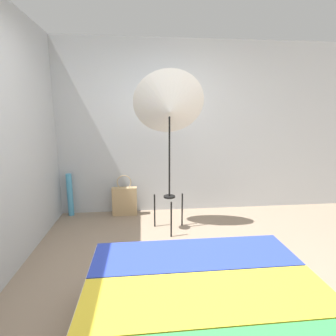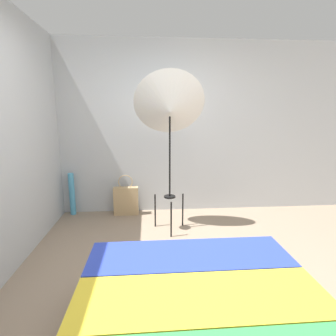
{
  "view_description": "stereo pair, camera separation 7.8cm",
  "coord_description": "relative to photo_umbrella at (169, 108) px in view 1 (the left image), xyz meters",
  "views": [
    {
      "loc": [
        -0.38,
        -1.86,
        1.52
      ],
      "look_at": [
        -0.06,
        1.23,
        0.88
      ],
      "focal_mm": 28.0,
      "sensor_mm": 36.0,
      "label": 1
    },
    {
      "loc": [
        -0.3,
        -1.87,
        1.52
      ],
      "look_at": [
        -0.06,
        1.23,
        0.88
      ],
      "focal_mm": 28.0,
      "sensor_mm": 36.0,
      "label": 2
    }
  ],
  "objects": [
    {
      "name": "ground_plane",
      "position": [
        0.02,
        -1.4,
        -1.59
      ],
      "size": [
        14.0,
        14.0,
        0.0
      ],
      "primitive_type": "plane",
      "color": "gray"
    },
    {
      "name": "wall_back",
      "position": [
        0.02,
        0.77,
        -0.29
      ],
      "size": [
        8.0,
        0.05,
        2.6
      ],
      "color": "#B7BCC1",
      "rests_on": "ground_plane"
    },
    {
      "name": "wall_side_left",
      "position": [
        -1.62,
        -0.4,
        -0.29
      ],
      "size": [
        0.05,
        8.0,
        2.6
      ],
      "color": "#B7BCC1",
      "rests_on": "ground_plane"
    },
    {
      "name": "photo_umbrella",
      "position": [
        0.0,
        0.0,
        0.0
      ],
      "size": [
        0.9,
        0.66,
        2.04
      ],
      "color": "black",
      "rests_on": "ground_plane"
    },
    {
      "name": "tote_bag",
      "position": [
        -0.62,
        0.58,
        -1.36
      ],
      "size": [
        0.37,
        0.11,
        0.63
      ],
      "color": "tan",
      "rests_on": "ground_plane"
    },
    {
      "name": "paper_roll",
      "position": [
        -1.44,
        0.66,
        -1.27
      ],
      "size": [
        0.08,
        0.08,
        0.65
      ],
      "color": "#4CA3D1",
      "rests_on": "ground_plane"
    }
  ]
}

